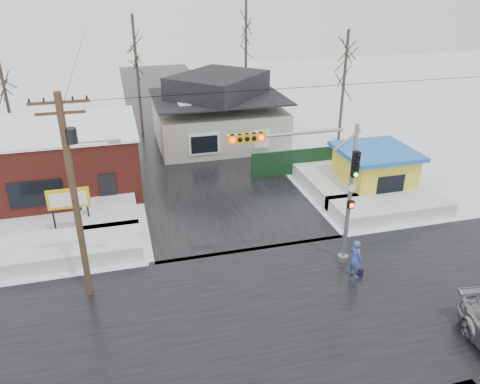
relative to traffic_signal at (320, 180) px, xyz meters
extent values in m
plane|color=white|center=(-2.43, -2.97, -4.54)|extent=(120.00, 120.00, 0.00)
cube|color=black|center=(-2.43, -2.97, -4.53)|extent=(10.00, 120.00, 0.02)
cube|color=black|center=(-2.43, -2.97, -4.53)|extent=(120.00, 10.00, 0.02)
cube|color=white|center=(-11.43, 4.03, -4.14)|extent=(7.00, 3.00, 0.80)
cube|color=white|center=(6.57, 4.03, -4.14)|extent=(7.00, 3.00, 0.80)
cube|color=white|center=(-9.43, 9.03, -4.14)|extent=(3.00, 8.00, 0.80)
cube|color=white|center=(4.57, 9.03, -4.14)|extent=(3.00, 8.00, 0.80)
cylinder|color=gray|center=(1.57, 0.03, -1.04)|extent=(0.20, 0.20, 7.00)
cylinder|color=gray|center=(1.57, 0.03, -4.39)|extent=(0.50, 0.50, 0.30)
cylinder|color=gray|center=(-1.43, 0.03, 2.26)|extent=(4.60, 0.14, 0.14)
cube|color=gold|center=(-3.43, 0.03, 2.26)|extent=(1.60, 0.28, 0.35)
sphere|color=#FF0C0C|center=(-4.03, -0.13, 2.26)|extent=(0.20, 0.20, 0.20)
sphere|color=#FF0C0C|center=(-2.83, -0.13, 2.26)|extent=(0.20, 0.20, 0.20)
cube|color=black|center=(1.57, -0.17, 0.66)|extent=(0.30, 0.22, 1.20)
sphere|color=#0CE533|center=(1.57, -0.31, 0.21)|extent=(0.18, 0.18, 0.18)
cube|color=black|center=(1.57, -0.17, -1.34)|extent=(0.30, 0.20, 0.35)
cylinder|color=#382619|center=(-10.43, 0.53, -0.04)|extent=(0.28, 0.28, 9.00)
cube|color=#382619|center=(-10.43, 0.53, 4.06)|extent=(2.20, 0.10, 0.10)
cube|color=#382619|center=(-10.43, 0.53, 3.66)|extent=(1.80, 0.10, 0.10)
cylinder|color=black|center=(-10.18, 0.53, 2.76)|extent=(0.44, 0.44, 0.60)
cylinder|color=gray|center=(-9.53, 0.53, 2.46)|extent=(1.80, 0.08, 0.08)
cube|color=gray|center=(-8.63, 0.53, 2.41)|extent=(0.50, 0.22, 0.12)
cube|color=maroon|center=(-13.43, 13.03, -2.54)|extent=(12.00, 8.00, 4.00)
cube|color=white|center=(-13.43, 13.03, -0.49)|extent=(12.20, 8.20, 0.15)
cube|color=black|center=(-13.43, 9.01, -3.14)|extent=(3.00, 0.08, 1.60)
cube|color=black|center=(-9.43, 9.01, -3.44)|extent=(1.00, 0.08, 2.20)
cylinder|color=black|center=(-12.33, 6.53, -3.64)|extent=(0.10, 0.10, 1.80)
cylinder|color=black|center=(-10.53, 6.53, -3.64)|extent=(0.10, 0.10, 1.80)
cube|color=gold|center=(-11.43, 6.53, -2.54)|extent=(2.20, 0.18, 1.10)
cube|color=white|center=(-11.43, 6.42, -2.54)|extent=(1.90, 0.02, 0.80)
cube|color=#B4AFA2|center=(-0.43, 19.03, -3.04)|extent=(10.00, 8.00, 3.00)
cube|color=black|center=(-0.43, 19.03, -0.64)|extent=(10.40, 8.40, 0.12)
pyramid|color=black|center=(-0.43, 19.03, 0.32)|extent=(9.00, 7.00, 1.80)
cube|color=maroon|center=(2.77, 20.03, 0.36)|extent=(0.70, 0.70, 1.40)
cube|color=white|center=(-2.43, 14.98, -3.14)|extent=(2.40, 0.12, 1.60)
cube|color=yellow|center=(7.07, 7.03, -3.24)|extent=(4.00, 4.00, 2.60)
cube|color=blue|center=(7.07, 7.03, -1.79)|extent=(4.60, 4.60, 0.25)
cube|color=black|center=(7.07, 5.00, -3.24)|extent=(1.80, 0.06, 1.20)
cube|color=black|center=(4.07, 11.03, -3.64)|extent=(8.00, 0.12, 1.80)
cylinder|color=#332821|center=(-6.43, 23.03, 0.46)|extent=(0.24, 0.24, 10.00)
cylinder|color=#332821|center=(3.57, 25.03, 1.46)|extent=(0.24, 0.24, 12.00)
cylinder|color=#332821|center=(9.57, 17.03, -0.04)|extent=(0.24, 0.24, 9.00)
cylinder|color=#332821|center=(-16.43, 21.03, -0.54)|extent=(0.24, 0.24, 8.00)
imported|color=#3A50A2|center=(1.46, -1.29, -3.59)|extent=(0.65, 0.80, 1.90)
cube|color=black|center=(1.75, -1.35, -4.36)|extent=(0.30, 0.21, 0.35)
camera|label=1|loc=(-8.39, -17.48, 8.33)|focal=35.00mm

